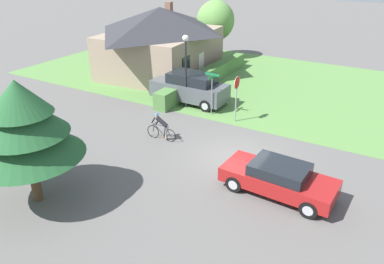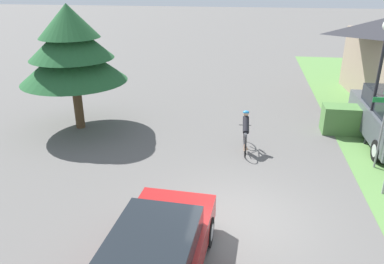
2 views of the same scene
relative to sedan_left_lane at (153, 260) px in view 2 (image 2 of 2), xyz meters
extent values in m
plane|color=#5B5956|center=(1.66, 2.51, -0.71)|extent=(140.00, 140.00, 0.00)
cube|color=maroon|center=(0.00, 0.00, -0.09)|extent=(2.07, 4.60, 0.60)
cube|color=black|center=(0.00, -0.01, 0.43)|extent=(1.73, 2.28, 0.44)
cylinder|color=black|center=(-0.75, 1.58, -0.36)|extent=(0.27, 0.71, 0.70)
cylinder|color=#ADADB2|center=(-0.75, 1.58, -0.36)|extent=(0.27, 0.42, 0.40)
cylinder|color=black|center=(0.90, 1.49, -0.36)|extent=(0.27, 0.71, 0.70)
cylinder|color=#ADADB2|center=(0.90, 1.49, -0.36)|extent=(0.27, 0.42, 0.40)
torus|color=black|center=(1.68, 6.31, -0.37)|extent=(0.08, 0.71, 0.71)
torus|color=black|center=(1.62, 7.33, -0.37)|extent=(0.08, 0.71, 0.71)
cylinder|color=black|center=(1.67, 6.57, -0.21)|extent=(0.05, 0.18, 0.56)
cylinder|color=black|center=(1.65, 6.95, -0.19)|extent=(0.07, 0.64, 0.62)
cylinder|color=black|center=(1.65, 6.88, 0.08)|extent=(0.08, 0.76, 0.07)
cylinder|color=black|center=(1.67, 6.48, -0.43)|extent=(0.05, 0.34, 0.15)
cylinder|color=black|center=(1.68, 6.41, -0.16)|extent=(0.04, 0.21, 0.45)
cylinder|color=black|center=(1.63, 7.29, -0.14)|extent=(0.04, 0.12, 0.48)
cylinder|color=black|center=(1.63, 7.25, 0.10)|extent=(0.44, 0.05, 0.02)
ellipsoid|color=black|center=(1.67, 6.50, 0.08)|extent=(0.09, 0.20, 0.05)
cylinder|color=slate|center=(1.67, 6.49, -0.09)|extent=(0.12, 0.25, 0.47)
cylinder|color=slate|center=(1.67, 6.65, -0.17)|extent=(0.12, 0.26, 0.62)
cylinder|color=tan|center=(1.66, 6.56, -0.46)|extent=(0.08, 0.08, 0.30)
cylinder|color=tan|center=(1.71, 6.72, -0.56)|extent=(0.17, 0.08, 0.21)
cylinder|color=black|center=(1.65, 6.78, 0.30)|extent=(0.26, 0.70, 0.54)
cylinder|color=black|center=(1.63, 7.02, 0.28)|extent=(0.08, 0.25, 0.36)
cylinder|color=black|center=(1.63, 7.30, 0.28)|extent=(0.08, 0.25, 0.36)
sphere|color=tan|center=(1.64, 7.06, 0.62)|extent=(0.19, 0.19, 0.19)
ellipsoid|color=#267FBF|center=(1.64, 7.06, 0.67)|extent=(0.22, 0.18, 0.12)
cylinder|color=black|center=(6.16, 10.02, -0.33)|extent=(0.29, 0.76, 0.76)
cylinder|color=#ADADB2|center=(6.16, 10.02, -0.33)|extent=(0.30, 0.44, 0.44)
cylinder|color=black|center=(6.17, 6.65, -0.33)|extent=(0.29, 0.76, 0.76)
cylinder|color=#ADADB2|center=(6.17, 6.65, -0.33)|extent=(0.30, 0.44, 0.44)
cylinder|color=black|center=(6.16, 8.06, 1.38)|extent=(0.11, 0.11, 4.18)
cylinder|color=gray|center=(5.95, 6.14, 0.43)|extent=(0.06, 0.06, 2.28)
cylinder|color=#4C3823|center=(-5.19, 8.02, 0.29)|extent=(0.37, 0.37, 1.99)
cone|color=#23562D|center=(-5.19, 8.02, 2.10)|extent=(4.16, 4.16, 1.65)
cone|color=#23562D|center=(-5.19, 8.02, 2.91)|extent=(3.24, 3.24, 1.45)
cone|color=#23562D|center=(-5.19, 8.02, 3.61)|extent=(2.33, 2.33, 1.25)
camera|label=1|loc=(-12.66, -3.42, 8.14)|focal=35.00mm
camera|label=2|loc=(1.65, -5.65, 5.20)|focal=35.00mm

